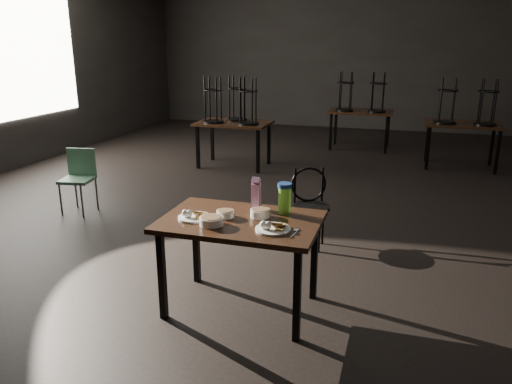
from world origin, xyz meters
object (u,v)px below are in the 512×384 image
(bentwood_chair, at_px, (310,201))
(main_table, at_px, (241,229))
(water_bottle, at_px, (285,198))
(juice_carton, at_px, (256,194))
(school_chair, at_px, (79,174))

(bentwood_chair, bearing_deg, main_table, -122.83)
(water_bottle, bearing_deg, bentwood_chair, 91.05)
(water_bottle, xyz_separation_m, bentwood_chair, (-0.02, 1.20, -0.40))
(main_table, height_order, juice_carton, juice_carton)
(juice_carton, distance_m, bentwood_chair, 1.25)
(water_bottle, bearing_deg, main_table, -141.16)
(main_table, bearing_deg, water_bottle, 38.84)
(main_table, bearing_deg, school_chair, 148.10)
(water_bottle, height_order, school_chair, water_bottle)
(bentwood_chair, xyz_separation_m, school_chair, (-2.93, 0.23, -0.01))
(bentwood_chair, height_order, school_chair, bentwood_chair)
(main_table, distance_m, juice_carton, 0.34)
(main_table, xyz_separation_m, water_bottle, (0.28, 0.23, 0.20))
(water_bottle, relative_size, bentwood_chair, 0.30)
(school_chair, bearing_deg, juice_carton, -37.52)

